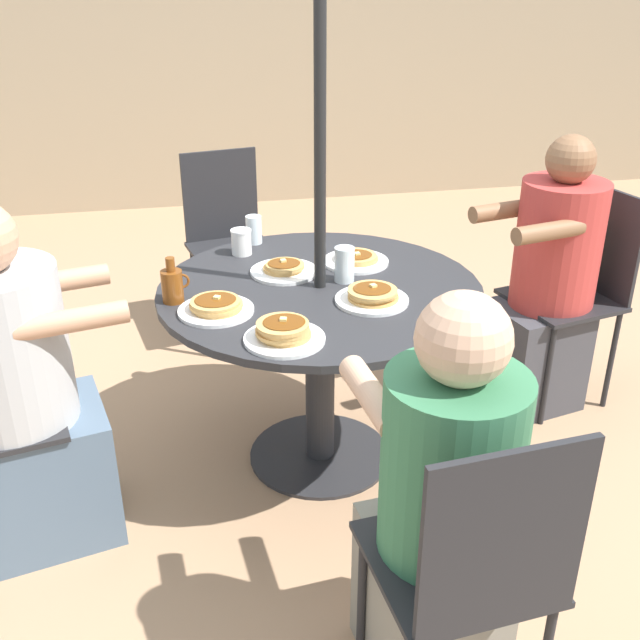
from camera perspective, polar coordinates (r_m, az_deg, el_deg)
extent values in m
plane|color=tan|center=(3.05, 0.00, -10.28)|extent=(12.00, 12.00, 0.00)
cube|color=tan|center=(6.01, -7.02, 17.43)|extent=(10.00, 0.06, 1.86)
cylinder|color=#28282B|center=(3.05, 0.00, -10.16)|extent=(0.56, 0.56, 0.01)
cylinder|color=#28282B|center=(2.85, 0.00, -4.50)|extent=(0.11, 0.11, 0.71)
cylinder|color=#28282B|center=(2.69, 0.00, 2.32)|extent=(1.17, 1.17, 0.03)
cylinder|color=black|center=(2.57, 0.00, 9.02)|extent=(0.04, 0.04, 2.11)
cylinder|color=#232326|center=(3.26, 16.94, -4.10)|extent=(0.02, 0.02, 0.47)
cylinder|color=#232326|center=(3.49, 13.39, -1.56)|extent=(0.02, 0.02, 0.47)
cylinder|color=#232326|center=(3.47, 21.31, -2.83)|extent=(0.02, 0.02, 0.47)
cylinder|color=#232326|center=(3.69, 17.69, -0.52)|extent=(0.02, 0.02, 0.47)
cube|color=#232326|center=(3.37, 17.88, 1.45)|extent=(0.48, 0.48, 0.02)
cube|color=#232326|center=(3.41, 20.90, 5.59)|extent=(0.10, 0.38, 0.46)
cube|color=#3D3D42|center=(3.40, 15.89, -2.58)|extent=(0.43, 0.40, 0.47)
cylinder|color=#B73833|center=(3.24, 17.69, 5.44)|extent=(0.35, 0.35, 0.54)
sphere|color=brown|center=(3.14, 18.57, 11.52)|extent=(0.20, 0.20, 0.20)
cylinder|color=brown|center=(2.98, 17.03, 6.47)|extent=(0.31, 0.13, 0.07)
cylinder|color=brown|center=(3.18, 13.81, 8.10)|extent=(0.31, 0.13, 0.07)
cylinder|color=#232326|center=(3.76, -3.16, 1.27)|extent=(0.02, 0.02, 0.47)
cylinder|color=#232326|center=(3.67, -8.22, 0.40)|extent=(0.02, 0.02, 0.47)
cylinder|color=#232326|center=(4.06, -4.79, 3.14)|extent=(0.02, 0.02, 0.47)
cylinder|color=#232326|center=(3.98, -9.51, 2.37)|extent=(0.02, 0.02, 0.47)
cube|color=#232326|center=(3.77, -6.60, 5.21)|extent=(0.47, 0.47, 0.02)
cube|color=#232326|center=(3.88, -7.61, 9.41)|extent=(0.38, 0.09, 0.46)
cylinder|color=#232326|center=(2.88, -19.38, -8.78)|extent=(0.02, 0.02, 0.47)
cylinder|color=#232326|center=(2.60, -18.45, -12.83)|extent=(0.02, 0.02, 0.47)
cube|color=slate|center=(2.74, -20.05, -10.91)|extent=(0.49, 0.46, 0.47)
cylinder|color=#B2B2B2|center=(2.49, -23.10, -2.00)|extent=(0.40, 0.40, 0.51)
cylinder|color=tan|center=(2.59, -19.37, 2.78)|extent=(0.33, 0.14, 0.07)
cylinder|color=tan|center=(2.29, -18.41, -0.06)|extent=(0.33, 0.14, 0.07)
cylinder|color=#232326|center=(2.17, 3.19, -20.45)|extent=(0.02, 0.02, 0.47)
cylinder|color=#232326|center=(2.28, 11.80, -18.26)|extent=(0.02, 0.02, 0.47)
cube|color=#232326|center=(1.94, 10.21, -17.69)|extent=(0.44, 0.44, 0.02)
cube|color=#232326|center=(1.66, 13.92, -16.01)|extent=(0.38, 0.05, 0.46)
cube|color=gray|center=(2.18, 8.32, -20.44)|extent=(0.35, 0.39, 0.47)
cylinder|color=#38754C|center=(1.83, 9.96, -11.06)|extent=(0.34, 0.34, 0.49)
sphere|color=#DBA884|center=(1.65, 10.87, -1.44)|extent=(0.22, 0.22, 0.22)
cylinder|color=#DBA884|center=(1.85, 3.93, -5.76)|extent=(0.10, 0.30, 0.07)
cylinder|color=#DBA884|center=(1.95, 11.52, -4.43)|extent=(0.10, 0.30, 0.07)
cylinder|color=white|center=(2.56, 3.96, 1.52)|extent=(0.25, 0.25, 0.01)
cylinder|color=tan|center=(2.56, 4.08, 1.75)|extent=(0.18, 0.18, 0.01)
cylinder|color=tan|center=(2.56, 3.95, 1.94)|extent=(0.16, 0.16, 0.01)
cylinder|color=tan|center=(2.55, 4.10, 2.12)|extent=(0.17, 0.17, 0.01)
cylinder|color=tan|center=(2.54, 4.03, 2.25)|extent=(0.17, 0.17, 0.01)
ellipsoid|color=brown|center=(2.54, 3.99, 2.44)|extent=(0.13, 0.12, 0.00)
cube|color=#F4E084|center=(2.55, 4.08, 2.64)|extent=(0.03, 0.03, 0.01)
cylinder|color=white|center=(2.50, -7.92, 0.72)|extent=(0.25, 0.25, 0.01)
cylinder|color=tan|center=(2.50, -7.82, 0.94)|extent=(0.16, 0.16, 0.01)
cylinder|color=tan|center=(2.50, -7.91, 1.19)|extent=(0.18, 0.18, 0.01)
cylinder|color=tan|center=(2.49, -7.99, 1.38)|extent=(0.17, 0.17, 0.01)
ellipsoid|color=brown|center=(2.49, -7.98, 1.56)|extent=(0.14, 0.13, 0.00)
cube|color=#F4E084|center=(2.49, -7.87, 1.73)|extent=(0.03, 0.03, 0.01)
cylinder|color=white|center=(2.80, -2.75, 3.71)|extent=(0.25, 0.25, 0.01)
cylinder|color=tan|center=(2.79, -2.85, 3.97)|extent=(0.15, 0.15, 0.01)
cylinder|color=tan|center=(2.78, -2.68, 4.18)|extent=(0.14, 0.14, 0.01)
ellipsoid|color=brown|center=(2.78, -2.76, 4.36)|extent=(0.12, 0.11, 0.00)
cube|color=#F4E084|center=(2.79, -2.82, 4.55)|extent=(0.02, 0.02, 0.01)
cylinder|color=white|center=(2.89, 2.74, 4.47)|extent=(0.25, 0.25, 0.01)
cylinder|color=tan|center=(2.89, 2.83, 4.73)|extent=(0.17, 0.17, 0.01)
cylinder|color=tan|center=(2.88, 2.75, 4.89)|extent=(0.16, 0.16, 0.01)
ellipsoid|color=brown|center=(2.88, 2.75, 5.01)|extent=(0.13, 0.12, 0.00)
cube|color=#F4E084|center=(2.87, 2.85, 5.08)|extent=(0.02, 0.02, 0.01)
cylinder|color=white|center=(2.30, -2.72, -1.45)|extent=(0.25, 0.25, 0.01)
cylinder|color=tan|center=(2.30, -2.62, -1.11)|extent=(0.16, 0.16, 0.01)
cylinder|color=tan|center=(2.29, -2.87, -0.84)|extent=(0.17, 0.17, 0.01)
cylinder|color=tan|center=(2.28, -2.76, -0.64)|extent=(0.16, 0.16, 0.01)
cylinder|color=tan|center=(2.27, -2.88, -0.37)|extent=(0.16, 0.16, 0.01)
ellipsoid|color=brown|center=(2.27, -2.75, -0.14)|extent=(0.13, 0.12, 0.00)
cube|color=#F4E084|center=(2.28, -2.82, 0.07)|extent=(0.03, 0.03, 0.01)
cylinder|color=brown|center=(2.59, -11.19, 2.53)|extent=(0.07, 0.07, 0.11)
cylinder|color=brown|center=(2.56, -11.34, 4.17)|extent=(0.03, 0.03, 0.05)
torus|color=brown|center=(2.58, -10.48, 2.94)|extent=(0.05, 0.01, 0.05)
cylinder|color=white|center=(2.98, -6.00, 5.86)|extent=(0.08, 0.08, 0.09)
cylinder|color=white|center=(2.96, -6.05, 6.78)|extent=(0.08, 0.08, 0.01)
cylinder|color=silver|center=(2.70, 1.87, 4.25)|extent=(0.07, 0.07, 0.13)
cylinder|color=silver|center=(3.09, -5.07, 6.87)|extent=(0.07, 0.07, 0.11)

